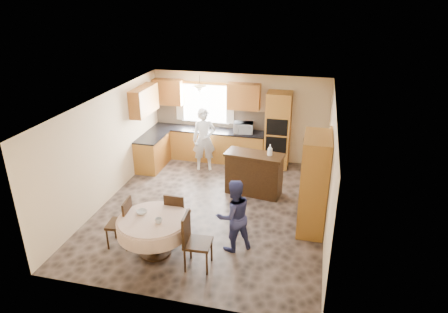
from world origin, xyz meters
TOP-DOWN VIEW (x-y plane):
  - floor at (0.00, 0.00)m, footprint 5.00×6.00m
  - ceiling at (0.00, 0.00)m, footprint 5.00×6.00m
  - wall_back at (0.00, 3.00)m, footprint 5.00×0.02m
  - wall_front at (0.00, -3.00)m, footprint 5.00×0.02m
  - wall_left at (-2.50, 0.00)m, footprint 0.02×6.00m
  - wall_right at (2.50, 0.00)m, footprint 0.02×6.00m
  - window at (-1.00, 2.98)m, footprint 1.40×0.03m
  - curtain_left at (-1.75, 2.93)m, footprint 0.22×0.02m
  - curtain_right at (-0.25, 2.93)m, footprint 0.22×0.02m
  - base_cab_back at (-0.85, 2.70)m, footprint 3.30×0.60m
  - counter_back at (-0.85, 2.70)m, footprint 3.30×0.64m
  - base_cab_left at (-2.20, 1.80)m, footprint 0.60×1.20m
  - counter_left at (-2.20, 1.80)m, footprint 0.64×1.20m
  - backsplash at (-0.85, 2.99)m, footprint 3.30×0.02m
  - wall_cab_left at (-2.05, 2.83)m, footprint 0.85×0.33m
  - wall_cab_right at (0.15, 2.83)m, footprint 0.90×0.33m
  - wall_cab_side at (-2.33, 1.80)m, footprint 0.33×1.20m
  - oven_tower at (1.15, 2.69)m, footprint 0.66×0.62m
  - oven_upper at (1.15, 2.38)m, footprint 0.56×0.01m
  - oven_lower at (1.15, 2.38)m, footprint 0.56×0.01m
  - pendant at (-1.00, 2.50)m, footprint 0.36×0.36m
  - sideboard at (0.80, 0.93)m, footprint 1.44×0.75m
  - space_heater at (2.20, 0.12)m, footprint 0.46×0.34m
  - cupboard at (2.22, -0.28)m, footprint 0.54×1.07m
  - dining_table at (-0.61, -1.88)m, footprint 1.34×1.34m
  - chair_left at (-1.29, -1.78)m, footprint 0.47×0.47m
  - chair_back at (-0.40, -1.25)m, footprint 0.43×0.43m
  - chair_right at (0.22, -2.08)m, footprint 0.49×0.49m
  - framed_picture at (2.47, 0.28)m, footprint 0.06×0.60m
  - microwave at (0.19, 2.65)m, footprint 0.58×0.43m
  - person_sink at (-0.77, 2.02)m, footprint 0.73×0.58m
  - person_dining at (0.80, -1.38)m, footprint 0.89×0.86m
  - bowl_sideboard at (0.43, 0.93)m, footprint 0.28×0.28m
  - bottle_sideboard at (1.16, 0.93)m, footprint 0.13×0.13m
  - cup_table at (-0.44, -2.01)m, footprint 0.15×0.15m
  - bowl_table at (-0.88, -1.78)m, footprint 0.27×0.27m

SIDE VIEW (x-z plane):
  - floor at x=0.00m, z-range -0.01..0.01m
  - space_heater at x=2.20m, z-range 0.00..0.60m
  - base_cab_back at x=-0.85m, z-range 0.00..0.88m
  - base_cab_left at x=-2.20m, z-range 0.00..0.88m
  - sideboard at x=0.80m, z-range 0.00..0.98m
  - chair_back at x=-0.40m, z-range 0.05..1.03m
  - chair_left at x=-1.29m, z-range 0.05..1.05m
  - chair_right at x=0.22m, z-range 0.06..1.12m
  - dining_table at x=-0.61m, z-range 0.21..0.98m
  - person_dining at x=0.80m, z-range 0.00..1.45m
  - oven_lower at x=1.15m, z-range 0.53..0.97m
  - bowl_table at x=-0.88m, z-range 0.77..0.83m
  - cup_table at x=-0.44m, z-range 0.77..0.87m
  - person_sink at x=-0.77m, z-range 0.00..1.73m
  - counter_back at x=-0.85m, z-range 0.88..0.92m
  - counter_left at x=-2.20m, z-range 0.88..0.92m
  - bowl_sideboard at x=0.43m, z-range 0.98..1.04m
  - cupboard at x=2.22m, z-range 0.00..2.04m
  - oven_tower at x=1.15m, z-range 0.00..2.12m
  - microwave at x=0.19m, z-range 0.92..1.22m
  - bottle_sideboard at x=1.16m, z-range 0.98..1.31m
  - backsplash at x=-0.85m, z-range 0.90..1.46m
  - wall_back at x=0.00m, z-range 0.00..2.50m
  - wall_front at x=0.00m, z-range 0.00..2.50m
  - wall_left at x=-2.50m, z-range 0.00..2.50m
  - wall_right at x=2.50m, z-range 0.00..2.50m
  - oven_upper at x=1.15m, z-range 1.02..1.48m
  - window at x=-1.00m, z-range 1.05..2.15m
  - curtain_left at x=-1.75m, z-range 1.08..2.22m
  - curtain_right at x=-0.25m, z-range 1.08..2.22m
  - framed_picture at x=2.47m, z-range 1.49..1.99m
  - wall_cab_left at x=-2.05m, z-range 1.55..2.27m
  - wall_cab_right at x=0.15m, z-range 1.55..2.27m
  - wall_cab_side at x=-2.33m, z-range 1.55..2.27m
  - pendant at x=-1.00m, z-range 2.03..2.21m
  - ceiling at x=0.00m, z-range 2.50..2.50m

